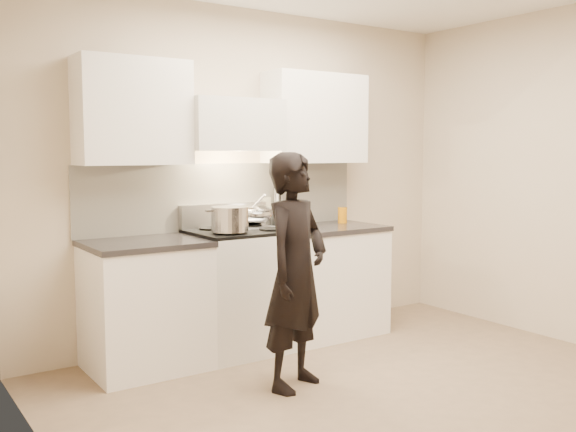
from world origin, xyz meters
The scene contains 11 objects.
ground_plane centered at (0.00, 0.00, 0.00)m, with size 4.00×4.00×0.00m, color #876E53.
room_shell centered at (-0.06, 0.37, 1.60)m, with size 4.04×3.54×2.70m.
stove centered at (-0.30, 1.42, 0.47)m, with size 0.76×0.65×0.96m.
counter_right centered at (0.53, 1.43, 0.46)m, with size 0.92×0.67×0.92m.
counter_left centered at (-1.08, 1.43, 0.46)m, with size 0.82×0.67×0.92m.
wok centered at (-0.10, 1.57, 1.05)m, with size 0.32×0.40×0.26m.
stock_pot centered at (-0.47, 1.28, 1.05)m, with size 0.39×0.27×0.18m.
utensil_crock centered at (0.21, 1.67, 1.02)m, with size 0.13×0.13×0.34m.
spice_jar centered at (0.31, 1.59, 0.97)m, with size 0.04×0.04×0.09m.
oil_glass centered at (0.79, 1.53, 0.99)m, with size 0.08×0.08×0.14m.
person centered at (-0.40, 0.53, 0.77)m, with size 0.56×0.37×1.54m, color black.
Camera 1 is at (-2.74, -2.84, 1.54)m, focal length 40.00 mm.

